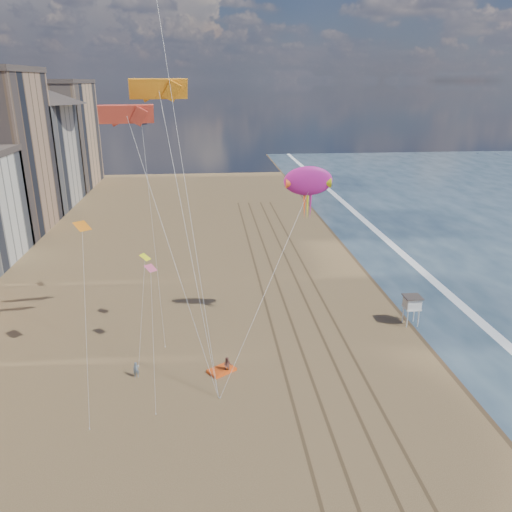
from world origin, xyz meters
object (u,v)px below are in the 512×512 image
Objects in this scene: grounded_kite at (222,370)px; kite_flyer_b at (228,365)px; kite_flyer_a at (136,370)px; lifeguard_stand at (412,303)px; show_kite at (308,181)px.

kite_flyer_b is (0.58, -0.35, 0.71)m from grounded_kite.
lifeguard_stand is at bearing 7.17° from kite_flyer_a.
kite_flyer_a is 8.64m from kite_flyer_b.
show_kite reaches higher than grounded_kite.
grounded_kite is at bearing 157.20° from kite_flyer_b.
lifeguard_stand reaches higher than kite_flyer_a.
show_kite is (9.52, 8.17, 16.67)m from grounded_kite.
kite_flyer_a is (-30.02, -7.98, -1.94)m from lifeguard_stand.
grounded_kite is 1.46× the size of kite_flyer_b.
show_kite reaches higher than lifeguard_stand.
grounded_kite is 20.87m from show_kite.
show_kite is at bearing 52.00° from kite_flyer_b.
lifeguard_stand is at bearing -14.29° from grounded_kite.
lifeguard_stand is 23.45m from grounded_kite.
lifeguard_stand is 1.42× the size of grounded_kite.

